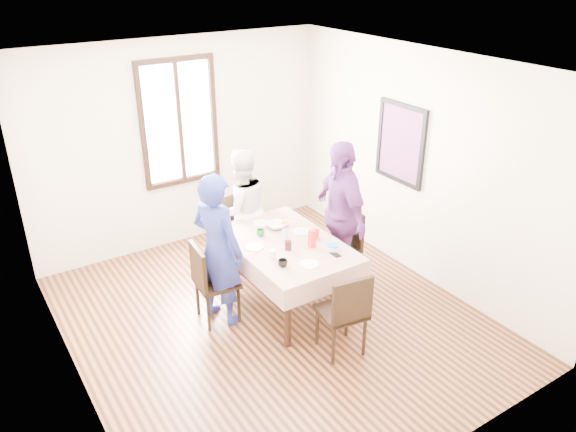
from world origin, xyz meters
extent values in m
plane|color=black|center=(0.00, 0.00, 0.00)|extent=(4.50, 4.50, 0.00)
plane|color=beige|center=(0.00, 2.25, 1.35)|extent=(4.00, 0.00, 4.00)
plane|color=beige|center=(2.00, 0.00, 1.35)|extent=(0.00, 4.50, 4.50)
cube|color=black|center=(0.00, 2.23, 1.65)|extent=(1.02, 0.06, 1.62)
cube|color=white|center=(0.00, 2.24, 1.65)|extent=(0.90, 0.02, 1.50)
cube|color=red|center=(1.98, 0.30, 1.55)|extent=(0.04, 0.76, 0.96)
cube|color=black|center=(0.29, 0.20, 0.38)|extent=(0.93, 1.46, 0.75)
cube|color=#5C120A|center=(0.29, 0.20, 0.76)|extent=(1.05, 1.58, 0.01)
cube|color=black|center=(-0.49, 0.33, 0.46)|extent=(0.46, 0.46, 0.91)
cube|color=black|center=(1.06, 0.24, 0.46)|extent=(0.48, 0.48, 0.91)
cube|color=black|center=(0.29, 1.20, 0.46)|extent=(0.46, 0.46, 0.91)
cube|color=black|center=(0.29, -0.81, 0.46)|extent=(0.48, 0.48, 0.91)
imported|color=navy|center=(-0.47, 0.33, 0.84)|extent=(0.60, 0.72, 1.67)
imported|color=white|center=(0.29, 1.18, 0.77)|extent=(0.79, 0.64, 1.53)
imported|color=#6A3179|center=(1.04, 0.24, 0.88)|extent=(0.61, 1.09, 1.76)
imported|color=black|center=(-0.01, -0.22, 0.80)|extent=(0.11, 0.11, 0.08)
imported|color=red|center=(0.61, 0.10, 0.81)|extent=(0.14, 0.14, 0.10)
imported|color=#0C7226|center=(0.14, 0.48, 0.80)|extent=(0.10, 0.10, 0.07)
imported|color=white|center=(0.39, 0.55, 0.79)|extent=(0.23, 0.23, 0.05)
cube|color=red|center=(0.47, -0.04, 0.86)|extent=(0.06, 0.06, 0.20)
cylinder|color=white|center=(0.61, -0.22, 0.79)|extent=(0.11, 0.11, 0.06)
cylinder|color=black|center=(0.23, 0.05, 0.81)|extent=(0.07, 0.07, 0.10)
cylinder|color=silver|center=(0.00, -0.01, 0.81)|extent=(0.06, 0.06, 0.09)
cube|color=black|center=(0.58, -0.31, 0.77)|extent=(0.07, 0.13, 0.01)
cylinder|color=silver|center=(0.32, 0.25, 0.83)|extent=(0.06, 0.06, 0.13)
cylinder|color=white|center=(-0.05, 0.28, 0.77)|extent=(0.20, 0.20, 0.01)
cylinder|color=white|center=(0.57, 0.31, 0.77)|extent=(0.20, 0.20, 0.01)
cylinder|color=white|center=(0.30, 0.74, 0.77)|extent=(0.20, 0.20, 0.01)
cylinder|color=white|center=(0.23, -0.33, 0.77)|extent=(0.20, 0.20, 0.01)
cylinder|color=blue|center=(0.61, -0.22, 0.83)|extent=(0.12, 0.12, 0.01)
camera|label=1|loc=(-2.60, -4.30, 3.63)|focal=34.99mm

